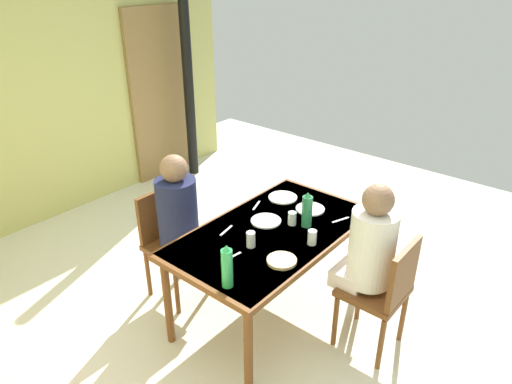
# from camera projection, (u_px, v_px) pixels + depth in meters

# --- Properties ---
(ground_plane) EXTENTS (7.21, 7.21, 0.00)m
(ground_plane) POSITION_uv_depth(u_px,v_px,m) (259.00, 326.00, 3.42)
(ground_plane) COLOR silver
(wall_back) EXTENTS (4.75, 0.10, 2.50)m
(wall_back) POSITION_uv_depth(u_px,v_px,m) (37.00, 97.00, 4.45)
(wall_back) COLOR tan
(wall_back) RESTS_ON ground_plane
(door_wooden) EXTENTS (0.80, 0.05, 2.00)m
(door_wooden) POSITION_uv_depth(u_px,v_px,m) (159.00, 95.00, 5.48)
(door_wooden) COLOR olive
(door_wooden) RESTS_ON ground_plane
(stove_pipe_column) EXTENTS (0.12, 0.12, 2.50)m
(stove_pipe_column) POSITION_uv_depth(u_px,v_px,m) (188.00, 74.00, 5.37)
(stove_pipe_column) COLOR black
(stove_pipe_column) RESTS_ON ground_plane
(dining_table) EXTENTS (1.51, 0.86, 0.74)m
(dining_table) POSITION_uv_depth(u_px,v_px,m) (272.00, 238.00, 3.27)
(dining_table) COLOR brown
(dining_table) RESTS_ON ground_plane
(chair_near_diner) EXTENTS (0.40, 0.40, 0.87)m
(chair_near_diner) POSITION_uv_depth(u_px,v_px,m) (384.00, 289.00, 3.03)
(chair_near_diner) COLOR brown
(chair_near_diner) RESTS_ON ground_plane
(chair_far_diner) EXTENTS (0.40, 0.40, 0.87)m
(chair_far_diner) POSITION_uv_depth(u_px,v_px,m) (170.00, 238.00, 3.59)
(chair_far_diner) COLOR brown
(chair_far_diner) RESTS_ON ground_plane
(person_near_diner) EXTENTS (0.30, 0.37, 0.77)m
(person_near_diner) POSITION_uv_depth(u_px,v_px,m) (370.00, 246.00, 2.98)
(person_near_diner) COLOR silver
(person_near_diner) RESTS_ON ground_plane
(person_far_diner) EXTENTS (0.30, 0.37, 0.77)m
(person_far_diner) POSITION_uv_depth(u_px,v_px,m) (179.00, 211.00, 3.39)
(person_far_diner) COLOR #211A43
(person_far_diner) RESTS_ON ground_plane
(water_bottle_green_near) EXTENTS (0.07, 0.07, 0.28)m
(water_bottle_green_near) POSITION_uv_depth(u_px,v_px,m) (227.00, 267.00, 2.62)
(water_bottle_green_near) COLOR green
(water_bottle_green_near) RESTS_ON dining_table
(water_bottle_green_far) EXTENTS (0.07, 0.07, 0.27)m
(water_bottle_green_far) POSITION_uv_depth(u_px,v_px,m) (307.00, 210.00, 3.23)
(water_bottle_green_far) COLOR #277B4A
(water_bottle_green_far) RESTS_ON dining_table
(dinner_plate_near_left) EXTENTS (0.22, 0.22, 0.01)m
(dinner_plate_near_left) POSITION_uv_depth(u_px,v_px,m) (266.00, 221.00, 3.34)
(dinner_plate_near_left) COLOR white
(dinner_plate_near_left) RESTS_ON dining_table
(dinner_plate_near_right) EXTENTS (0.22, 0.22, 0.01)m
(dinner_plate_near_right) POSITION_uv_depth(u_px,v_px,m) (310.00, 209.00, 3.50)
(dinner_plate_near_right) COLOR white
(dinner_plate_near_right) RESTS_ON dining_table
(dinner_plate_far_center) EXTENTS (0.23, 0.23, 0.01)m
(dinner_plate_far_center) POSITION_uv_depth(u_px,v_px,m) (283.00, 197.00, 3.67)
(dinner_plate_far_center) COLOR white
(dinner_plate_far_center) RESTS_ON dining_table
(drinking_glass_by_near_diner) EXTENTS (0.06, 0.06, 0.10)m
(drinking_glass_by_near_diner) POSITION_uv_depth(u_px,v_px,m) (292.00, 218.00, 3.28)
(drinking_glass_by_near_diner) COLOR silver
(drinking_glass_by_near_diner) RESTS_ON dining_table
(drinking_glass_by_far_diner) EXTENTS (0.06, 0.06, 0.11)m
(drinking_glass_by_far_diner) POSITION_uv_depth(u_px,v_px,m) (251.00, 239.00, 3.02)
(drinking_glass_by_far_diner) COLOR silver
(drinking_glass_by_far_diner) RESTS_ON dining_table
(drinking_glass_spare_center) EXTENTS (0.06, 0.06, 0.10)m
(drinking_glass_spare_center) POSITION_uv_depth(u_px,v_px,m) (312.00, 237.00, 3.05)
(drinking_glass_spare_center) COLOR silver
(drinking_glass_spare_center) RESTS_ON dining_table
(bread_plate_sliced) EXTENTS (0.19, 0.19, 0.02)m
(bread_plate_sliced) POSITION_uv_depth(u_px,v_px,m) (282.00, 261.00, 2.89)
(bread_plate_sliced) COLOR #DBB77A
(bread_plate_sliced) RESTS_ON dining_table
(cutlery_knife_near) EXTENTS (0.15, 0.07, 0.00)m
(cutlery_knife_near) POSITION_uv_depth(u_px,v_px,m) (341.00, 220.00, 3.36)
(cutlery_knife_near) COLOR silver
(cutlery_knife_near) RESTS_ON dining_table
(cutlery_fork_near) EXTENTS (0.15, 0.04, 0.00)m
(cutlery_fork_near) POSITION_uv_depth(u_px,v_px,m) (226.00, 230.00, 3.23)
(cutlery_fork_near) COLOR silver
(cutlery_fork_near) RESTS_ON dining_table
(cutlery_knife_far) EXTENTS (0.15, 0.07, 0.00)m
(cutlery_knife_far) POSITION_uv_depth(u_px,v_px,m) (256.00, 205.00, 3.56)
(cutlery_knife_far) COLOR silver
(cutlery_knife_far) RESTS_ON dining_table
(cutlery_fork_far) EXTENTS (0.15, 0.03, 0.00)m
(cutlery_fork_far) POSITION_uv_depth(u_px,v_px,m) (232.00, 257.00, 2.94)
(cutlery_fork_far) COLOR silver
(cutlery_fork_far) RESTS_ON dining_table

